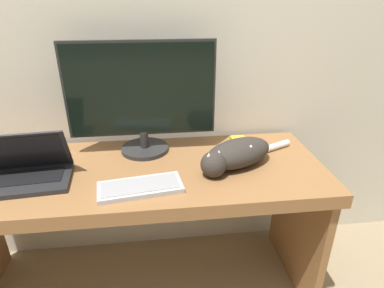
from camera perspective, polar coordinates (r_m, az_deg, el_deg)
wall_back at (r=1.63m, az=-11.20°, el=20.70°), size 6.40×0.06×2.60m
desk at (r=1.51m, az=-9.72°, el=-8.88°), size 1.68×0.62×0.72m
monitor at (r=1.50m, az=-8.99°, el=8.19°), size 0.68×0.23×0.52m
laptop at (r=1.47m, az=-27.51°, el=-4.36°), size 0.37×0.26×0.22m
external_keyboard at (r=1.29m, az=-9.18°, el=-7.57°), size 0.34×0.19×0.02m
cat at (r=1.42m, az=7.81°, el=-1.71°), size 0.49×0.33×0.12m
small_toy at (r=1.58m, az=8.23°, el=-0.07°), size 0.07×0.07×0.07m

